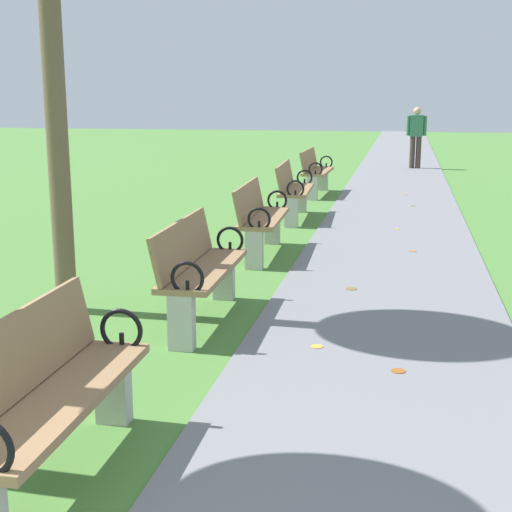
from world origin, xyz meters
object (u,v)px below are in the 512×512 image
at_px(park_bench_5, 293,189).
at_px(pedestrian_walking, 416,134).
at_px(park_bench_3, 199,268).
at_px(park_bench_6, 315,171).
at_px(park_bench_4, 260,217).
at_px(park_bench_2, 47,395).

bearing_deg(park_bench_5, pedestrian_walking, 76.96).
relative_size(park_bench_3, pedestrian_walking, 0.99).
bearing_deg(pedestrian_walking, park_bench_6, -109.35).
distance_m(park_bench_4, pedestrian_walking, 11.61).
xyz_separation_m(park_bench_3, park_bench_4, (0.00, 2.76, 0.00)).
xyz_separation_m(park_bench_2, park_bench_6, (0.00, 11.28, 0.00)).
xyz_separation_m(park_bench_5, pedestrian_walking, (2.01, 8.68, 0.44)).
height_order(park_bench_4, park_bench_6, same).
distance_m(park_bench_3, park_bench_4, 2.76).
xyz_separation_m(park_bench_3, pedestrian_walking, (2.01, 14.19, 0.44)).
height_order(park_bench_3, pedestrian_walking, pedestrian_walking).
height_order(park_bench_4, park_bench_5, same).
height_order(park_bench_3, park_bench_4, same).
distance_m(park_bench_3, pedestrian_walking, 14.34).
bearing_deg(park_bench_6, park_bench_5, -90.00).
xyz_separation_m(park_bench_3, park_bench_6, (0.00, 8.47, 0.00)).
relative_size(park_bench_2, pedestrian_walking, 0.99).
bearing_deg(park_bench_4, park_bench_6, 90.00).
bearing_deg(park_bench_5, park_bench_6, 90.00).
xyz_separation_m(park_bench_2, pedestrian_walking, (2.01, 17.00, 0.44)).
relative_size(park_bench_3, park_bench_6, 1.00).
xyz_separation_m(park_bench_5, park_bench_6, (-0.00, 2.95, 0.00)).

